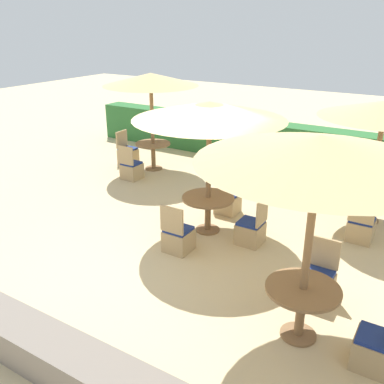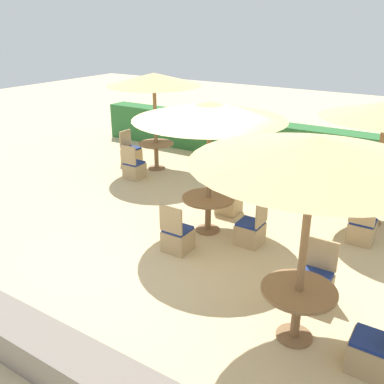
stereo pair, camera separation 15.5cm
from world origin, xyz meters
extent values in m
plane|color=#D1BA8C|center=(0.00, 0.00, 0.00)|extent=(40.00, 40.00, 0.00)
cube|color=#2D6B33|center=(0.00, 5.75, 0.58)|extent=(13.00, 0.70, 1.16)
cube|color=slate|center=(0.00, -3.23, 0.24)|extent=(10.00, 0.56, 0.48)
cylinder|color=olive|center=(0.16, 0.93, 1.24)|extent=(0.10, 0.10, 2.48)
cone|color=tan|center=(0.16, 0.93, 2.40)|extent=(2.81, 2.81, 0.32)
cylinder|color=olive|center=(0.16, 0.93, 0.01)|extent=(0.48, 0.48, 0.03)
cylinder|color=olive|center=(0.16, 0.93, 0.34)|extent=(0.12, 0.12, 0.68)
cylinder|color=olive|center=(0.16, 0.93, 0.70)|extent=(1.02, 1.02, 0.04)
cube|color=tan|center=(0.11, 1.90, 0.20)|extent=(0.46, 0.46, 0.40)
cube|color=navy|center=(0.11, 1.90, 0.43)|extent=(0.42, 0.42, 0.05)
cube|color=tan|center=(0.11, 2.11, 0.69)|extent=(0.46, 0.04, 0.48)
cube|color=tan|center=(0.11, -0.04, 0.20)|extent=(0.46, 0.46, 0.40)
cube|color=navy|center=(0.11, -0.04, 0.43)|extent=(0.42, 0.42, 0.05)
cube|color=tan|center=(0.11, -0.25, 0.69)|extent=(0.46, 0.04, 0.48)
cube|color=tan|center=(1.10, 0.89, 0.20)|extent=(0.46, 0.46, 0.40)
cube|color=navy|center=(1.10, 0.89, 0.43)|extent=(0.42, 0.42, 0.05)
cube|color=tan|center=(1.31, 0.89, 0.69)|extent=(0.04, 0.46, 0.48)
cylinder|color=olive|center=(2.71, -1.11, 1.33)|extent=(0.10, 0.10, 2.66)
cone|color=tan|center=(2.71, -1.11, 2.58)|extent=(2.82, 2.82, 0.32)
cylinder|color=olive|center=(2.71, -1.11, 0.01)|extent=(0.48, 0.48, 0.03)
cylinder|color=olive|center=(2.71, -1.11, 0.35)|extent=(0.12, 0.12, 0.71)
cylinder|color=olive|center=(2.71, -1.11, 0.73)|extent=(0.96, 0.96, 0.04)
cube|color=tan|center=(3.64, -1.17, 0.20)|extent=(0.46, 0.46, 0.40)
cube|color=navy|center=(3.64, -1.17, 0.43)|extent=(0.42, 0.42, 0.05)
cube|color=tan|center=(2.67, -0.19, 0.20)|extent=(0.46, 0.46, 0.40)
cube|color=navy|center=(2.67, -0.19, 0.43)|extent=(0.42, 0.42, 0.05)
cube|color=tan|center=(2.67, 0.02, 0.69)|extent=(0.46, 0.04, 0.48)
cylinder|color=olive|center=(2.78, 3.06, 1.21)|extent=(0.10, 0.10, 2.42)
cylinder|color=olive|center=(2.78, 3.06, 0.01)|extent=(0.48, 0.48, 0.03)
cylinder|color=olive|center=(2.78, 3.06, 0.34)|extent=(0.12, 0.12, 0.68)
cylinder|color=olive|center=(2.78, 3.06, 0.70)|extent=(1.05, 1.05, 0.04)
cube|color=tan|center=(2.83, 2.09, 0.20)|extent=(0.46, 0.46, 0.40)
cube|color=navy|center=(2.83, 2.09, 0.43)|extent=(0.42, 0.42, 0.05)
cube|color=tan|center=(2.83, 1.88, 0.69)|extent=(0.46, 0.04, 0.48)
cube|color=tan|center=(2.81, 4.06, 0.20)|extent=(0.46, 0.46, 0.40)
cube|color=navy|center=(2.81, 4.06, 0.43)|extent=(0.42, 0.42, 0.05)
cube|color=tan|center=(2.81, 4.27, 0.69)|extent=(0.46, 0.04, 0.48)
cylinder|color=olive|center=(-3.00, 3.43, 1.27)|extent=(0.10, 0.10, 2.55)
cone|color=tan|center=(-3.00, 3.43, 2.47)|extent=(2.52, 2.52, 0.32)
cylinder|color=olive|center=(-3.00, 3.43, 0.01)|extent=(0.48, 0.48, 0.03)
cylinder|color=olive|center=(-3.00, 3.43, 0.35)|extent=(0.12, 0.12, 0.71)
cylinder|color=olive|center=(-3.00, 3.43, 0.73)|extent=(0.97, 0.97, 0.04)
cube|color=tan|center=(-3.96, 3.48, 0.20)|extent=(0.46, 0.46, 0.40)
cube|color=navy|center=(-3.96, 3.48, 0.43)|extent=(0.42, 0.42, 0.05)
cube|color=tan|center=(-4.17, 3.48, 0.69)|extent=(0.04, 0.46, 0.48)
cube|color=tan|center=(-3.02, 2.49, 0.20)|extent=(0.46, 0.46, 0.40)
cube|color=navy|center=(-3.02, 2.49, 0.43)|extent=(0.42, 0.42, 0.05)
cube|color=tan|center=(-3.02, 2.28, 0.69)|extent=(0.46, 0.04, 0.48)
camera|label=1|loc=(3.89, -5.74, 3.90)|focal=40.00mm
camera|label=2|loc=(4.02, -5.66, 3.90)|focal=40.00mm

